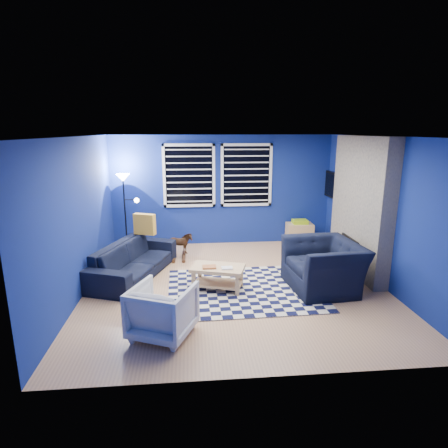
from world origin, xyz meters
name	(u,v)px	position (x,y,z in m)	size (l,w,h in m)	color
floor	(235,285)	(0.00, 0.00, 0.00)	(5.00, 5.00, 0.00)	tan
ceiling	(236,136)	(0.00, 0.00, 2.50)	(5.00, 5.00, 0.00)	white
wall_back	(222,191)	(0.00, 2.50, 1.25)	(5.00, 5.00, 0.00)	navy
wall_left	(79,217)	(-2.50, 0.00, 1.25)	(5.00, 5.00, 0.00)	navy
wall_right	(381,211)	(2.50, 0.00, 1.25)	(5.00, 5.00, 0.00)	navy
fireplace	(360,209)	(2.36, 0.50, 1.20)	(0.65, 2.00, 2.50)	gray
window_left	(189,176)	(-0.75, 2.46, 1.60)	(1.17, 0.06, 1.42)	black
window_right	(246,175)	(0.55, 2.46, 1.60)	(1.17, 0.06, 1.42)	black
tv	(334,186)	(2.45, 2.00, 1.40)	(0.07, 1.00, 0.58)	black
rug	(244,289)	(0.12, -0.21, 0.01)	(2.50, 2.00, 0.02)	black
sofa	(134,260)	(-1.78, 0.59, 0.31)	(0.82, 2.10, 0.61)	black
armchair_big	(324,266)	(1.46, -0.27, 0.40)	(1.08, 1.24, 0.80)	black
armchair_bent	(163,311)	(-1.12, -1.53, 0.34)	(0.73, 0.76, 0.69)	gray
rocking_horse	(179,244)	(-1.00, 1.48, 0.31)	(0.56, 0.26, 0.48)	#482917
coffee_table	(218,273)	(-0.31, -0.17, 0.30)	(0.96, 0.73, 0.43)	tan
cabinet	(299,233)	(1.79, 2.25, 0.26)	(0.60, 0.41, 0.58)	tan
floor_lamp	(124,189)	(-2.13, 2.12, 1.39)	(0.46, 0.28, 1.69)	black
throw_pillow	(145,224)	(-1.63, 1.21, 0.82)	(0.43, 0.13, 0.41)	gold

